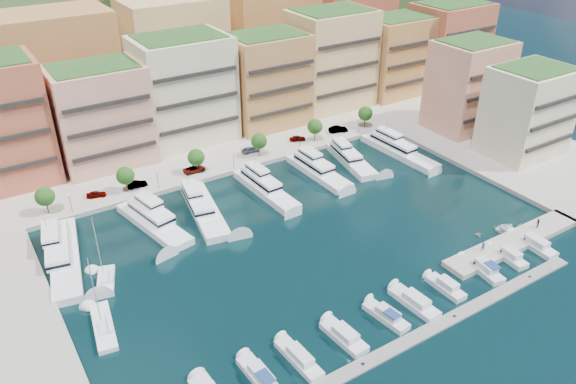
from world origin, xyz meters
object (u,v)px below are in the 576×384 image
at_px(tree_0, 45,197).
at_px(cruiser_9, 534,244).
at_px(yacht_0, 63,253).
at_px(lamppost_2, 233,156).
at_px(cruiser_6, 446,287).
at_px(cruiser_4, 386,316).
at_px(lamppost_0, 70,200).
at_px(car_1, 137,184).
at_px(person_0, 483,246).
at_px(cruiser_2, 299,359).
at_px(yacht_3, 264,186).
at_px(yacht_4, 317,170).
at_px(yacht_6, 396,149).
at_px(car_2, 194,169).
at_px(cruiser_3, 344,337).
at_px(car_5, 338,129).
at_px(lamppost_4, 359,123).
at_px(cruiser_8, 509,257).
at_px(tender_2, 505,228).
at_px(car_4, 298,138).
at_px(cruiser_7, 484,269).
at_px(tree_2, 196,157).
at_px(cruiser_1, 260,378).
at_px(yacht_1, 152,221).
at_px(lamppost_3, 300,139).
at_px(yacht_2, 202,207).
at_px(sailboat_2, 106,281).
at_px(car_0, 96,194).
at_px(tender_1, 478,234).
at_px(tree_3, 259,141).
at_px(tree_1, 125,176).
at_px(sailboat_1, 104,327).
at_px(lamppost_1, 157,177).
at_px(person_1, 537,223).
at_px(tree_5, 365,114).
at_px(tree_4, 315,127).

xyz_separation_m(tree_0, cruiser_9, (72.40, -58.10, -4.20)).
bearing_deg(yacht_0, lamppost_2, 18.20).
bearing_deg(cruiser_6, cruiser_4, -179.88).
bearing_deg(lamppost_0, cruiser_6, -50.61).
height_order(car_1, person_0, person_0).
height_order(cruiser_2, cruiser_6, same).
height_order(yacht_3, yacht_4, same).
height_order(cruiser_4, cruiser_6, cruiser_4).
distance_m(yacht_6, car_2, 48.74).
xyz_separation_m(cruiser_3, car_5, (43.22, 59.11, 1.26)).
bearing_deg(lamppost_4, cruiser_8, -100.71).
distance_m(tender_2, car_4, 55.01).
relative_size(cruiser_6, cruiser_7, 0.85).
height_order(tree_2, cruiser_1, tree_2).
bearing_deg(tender_2, yacht_6, -5.45).
bearing_deg(cruiser_3, yacht_4, 59.42).
bearing_deg(cruiser_9, yacht_6, 82.95).
height_order(yacht_1, car_1, yacht_1).
distance_m(cruiser_1, car_5, 82.40).
xyz_separation_m(cruiser_8, car_1, (-47.13, 58.75, 1.16)).
xyz_separation_m(lamppost_3, yacht_4, (-2.76, -11.17, -2.73)).
distance_m(yacht_3, cruiser_9, 54.19).
bearing_deg(car_5, car_4, 102.34).
xyz_separation_m(cruiser_8, person_0, (-2.97, 3.53, 1.34)).
bearing_deg(tender_2, person_0, 109.70).
height_order(cruiser_3, person_0, person_0).
bearing_deg(yacht_2, cruiser_8, -48.21).
distance_m(cruiser_4, sailboat_2, 46.21).
distance_m(yacht_3, cruiser_2, 48.62).
xyz_separation_m(tree_0, car_5, (72.09, 1.02, -2.93)).
height_order(yacht_1, car_0, yacht_1).
distance_m(yacht_6, tender_1, 36.78).
height_order(tree_3, car_5, tree_3).
distance_m(tree_1, lamppost_2, 24.13).
xyz_separation_m(yacht_2, car_5, (45.60, 15.51, 0.60)).
bearing_deg(sailboat_1, tree_0, 89.69).
xyz_separation_m(lamppost_2, car_5, (32.09, 3.32, -2.01)).
relative_size(tree_3, cruiser_3, 0.68).
distance_m(tree_1, cruiser_9, 81.08).
bearing_deg(car_4, tender_1, -152.00).
bearing_deg(tree_2, cruiser_2, -100.76).
xyz_separation_m(cruiser_2, cruiser_8, (44.50, 0.02, 0.00)).
bearing_deg(lamppost_1, person_1, -43.90).
xyz_separation_m(lamppost_0, cruiser_7, (54.82, -55.81, -3.26)).
height_order(sailboat_2, car_1, sailboat_2).
bearing_deg(tree_1, tree_0, 180.00).
relative_size(tree_5, cruiser_1, 0.64).
bearing_deg(lamppost_2, tree_4, 5.47).
height_order(tree_2, sailboat_1, sailboat_1).
bearing_deg(sailboat_1, car_5, 27.73).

